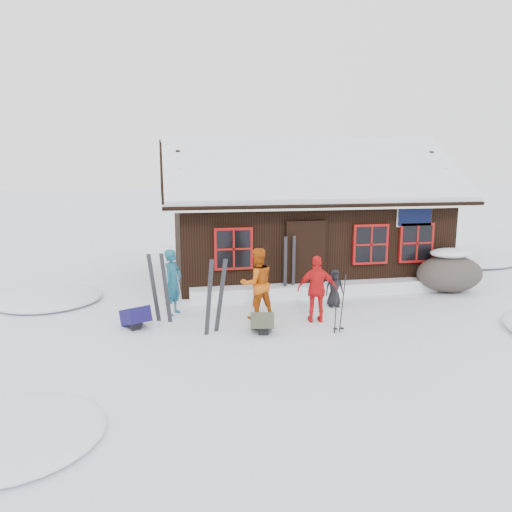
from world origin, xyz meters
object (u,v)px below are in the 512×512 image
(skier_orange_left, at_px, (257,283))
(backpack_blue, at_px, (136,320))
(boulder, at_px, (449,272))
(ski_poles, at_px, (339,304))
(skier_teal, at_px, (173,282))
(skier_orange_right, at_px, (317,289))
(backpack_olive, at_px, (262,324))
(skier_crouched, at_px, (334,288))
(ski_pair_left, at_px, (215,297))

(skier_orange_left, xyz_separation_m, backpack_blue, (-2.79, -0.15, -0.66))
(boulder, height_order, ski_poles, ski_poles)
(skier_teal, bearing_deg, skier_orange_left, -76.37)
(skier_teal, bearing_deg, skier_orange_right, -77.34)
(skier_orange_left, relative_size, ski_poles, 1.26)
(backpack_blue, relative_size, backpack_olive, 1.03)
(skier_crouched, xyz_separation_m, backpack_blue, (-4.90, -0.72, -0.31))
(ski_poles, bearing_deg, skier_teal, 150.11)
(skier_teal, distance_m, backpack_blue, 1.35)
(backpack_olive, bearing_deg, skier_crouched, 44.07)
(skier_orange_left, height_order, skier_crouched, skier_orange_left)
(skier_teal, xyz_separation_m, skier_orange_right, (3.23, -1.21, -0.02))
(backpack_olive, bearing_deg, backpack_blue, 171.30)
(boulder, distance_m, ski_pair_left, 7.24)
(skier_orange_left, xyz_separation_m, backpack_olive, (-0.08, -1.00, -0.67))
(skier_orange_right, bearing_deg, boulder, -147.80)
(ski_poles, relative_size, backpack_olive, 2.09)
(skier_orange_right, bearing_deg, skier_orange_left, -12.68)
(skier_teal, relative_size, backpack_olive, 2.49)
(skier_orange_right, height_order, backpack_blue, skier_orange_right)
(skier_orange_left, bearing_deg, ski_poles, 127.32)
(skier_orange_right, relative_size, skier_crouched, 1.60)
(ski_pair_left, bearing_deg, backpack_olive, -28.39)
(skier_crouched, bearing_deg, ski_pair_left, -153.98)
(skier_crouched, bearing_deg, skier_teal, -179.11)
(backpack_blue, bearing_deg, skier_orange_right, -30.70)
(skier_orange_left, xyz_separation_m, skier_crouched, (2.11, 0.56, -0.36))
(boulder, height_order, backpack_blue, boulder)
(skier_orange_left, distance_m, skier_orange_right, 1.40)
(skier_crouched, relative_size, ski_poles, 0.73)
(skier_orange_left, xyz_separation_m, ski_poles, (1.55, -1.31, -0.21))
(skier_teal, relative_size, skier_crouched, 1.64)
(skier_teal, bearing_deg, ski_pair_left, -117.19)
(skier_orange_right, relative_size, ski_poles, 1.16)
(ski_pair_left, bearing_deg, skier_orange_right, -10.92)
(ski_poles, distance_m, backpack_olive, 1.72)
(ski_pair_left, relative_size, ski_poles, 1.25)
(skier_orange_left, bearing_deg, skier_orange_right, 145.61)
(backpack_blue, bearing_deg, backpack_olive, -42.85)
(skier_crouched, bearing_deg, skier_orange_left, -162.43)
(ski_pair_left, relative_size, backpack_blue, 2.54)
(skier_crouched, height_order, ski_pair_left, ski_pair_left)
(skier_orange_left, relative_size, backpack_olive, 2.64)
(skier_orange_left, relative_size, skier_orange_right, 1.09)
(skier_orange_left, xyz_separation_m, skier_orange_right, (1.30, -0.52, -0.07))
(skier_teal, distance_m, skier_crouched, 4.05)
(skier_orange_right, height_order, boulder, skier_orange_right)
(ski_poles, bearing_deg, backpack_blue, 165.05)
(skier_orange_left, bearing_deg, ski_pair_left, 24.71)
(ski_poles, bearing_deg, boulder, 32.26)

